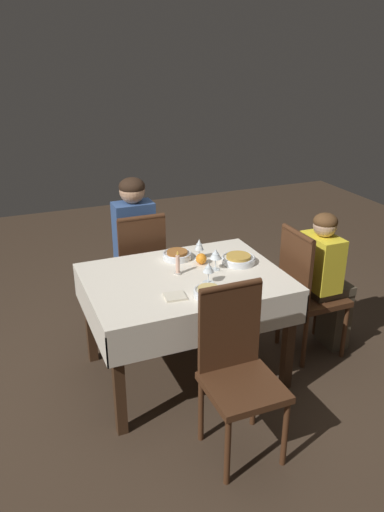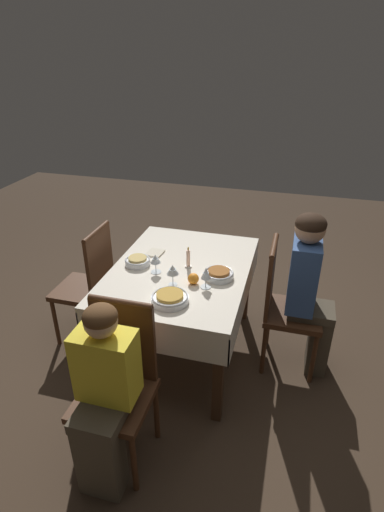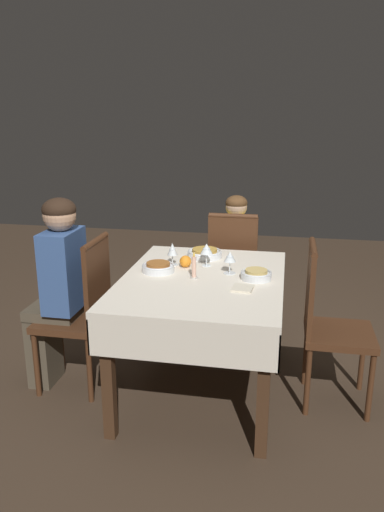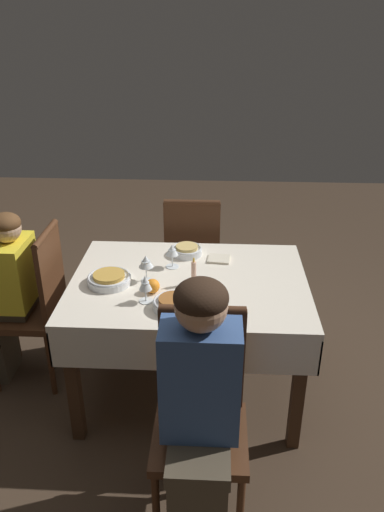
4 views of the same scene
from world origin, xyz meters
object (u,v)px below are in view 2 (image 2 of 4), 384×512
object	(u,v)px
chair_south	(90,281)
orange_fruit	(193,279)
chair_east	(118,378)
bowl_south	(138,261)
dining_table	(181,280)
bowl_north	(219,274)
wine_glass_north	(206,274)
candle_centerpiece	(188,259)
person_adult_denim	(309,286)
person_child_yellow	(103,393)
bowl_east	(170,298)
chair_north	(284,302)
wine_glass_south	(155,260)
wine_glass_east	(173,270)
napkin_red_folded	(155,253)

from	to	relation	value
chair_south	orange_fruit	world-z (taller)	chair_south
chair_east	bowl_south	distance (m)	0.90
dining_table	bowl_north	distance (m)	0.31
bowl_north	wine_glass_north	bearing A→B (deg)	-22.00
orange_fruit	chair_south	bearing A→B (deg)	-100.49
chair_south	candle_centerpiece	xyz separation A→B (m)	(-0.04, 0.76, 0.27)
wine_glass_north	person_adult_denim	bearing A→B (deg)	113.92
person_child_yellow	bowl_east	distance (m)	0.67
chair_north	wine_glass_south	xyz separation A→B (m)	(0.19, -0.86, 0.31)
orange_fruit	bowl_north	bearing A→B (deg)	129.34
chair_north	person_adult_denim	bearing A→B (deg)	-90.00
bowl_north	wine_glass_south	bearing A→B (deg)	-84.29
person_adult_denim	bowl_north	distance (m)	0.61
wine_glass_east	person_child_yellow	bearing A→B (deg)	-7.16
person_adult_denim	bowl_south	size ratio (longest dim) A/B	6.71
person_adult_denim	bowl_east	xyz separation A→B (m)	(0.50, -0.81, 0.09)
candle_centerpiece	bowl_east	bearing A→B (deg)	1.33
chair_north	chair_east	size ratio (longest dim) A/B	1.00
person_child_yellow	wine_glass_east	bearing A→B (deg)	82.84
dining_table	person_child_yellow	distance (m)	1.04
wine_glass_north	wine_glass_east	xyz separation A→B (m)	(0.03, -0.21, 0.01)
bowl_east	orange_fruit	distance (m)	0.25
bowl_east	chair_east	bearing A→B (deg)	-17.31
chair_north	wine_glass_east	world-z (taller)	chair_north
chair_east	orange_fruit	bearing A→B (deg)	72.16
chair_east	bowl_south	size ratio (longest dim) A/B	5.42
bowl_north	candle_centerpiece	xyz separation A→B (m)	(-0.08, -0.23, 0.03)
chair_east	napkin_red_folded	xyz separation A→B (m)	(-1.03, -0.16, 0.22)
wine_glass_north	napkin_red_folded	size ratio (longest dim) A/B	1.08
wine_glass_east	bowl_south	distance (m)	0.38
chair_east	wine_glass_east	xyz separation A→B (m)	(-0.65, 0.10, 0.32)
dining_table	wine_glass_east	world-z (taller)	wine_glass_east
bowl_south	bowl_east	bearing A→B (deg)	43.60
bowl_north	wine_glass_east	world-z (taller)	wine_glass_east
wine_glass_south	bowl_east	bearing A→B (deg)	32.99
chair_north	chair_south	bearing A→B (deg)	94.22
person_child_yellow	napkin_red_folded	size ratio (longest dim) A/B	7.95
chair_north	orange_fruit	size ratio (longest dim) A/B	13.09
chair_south	napkin_red_folded	distance (m)	0.55
chair_north	chair_south	size ratio (longest dim) A/B	1.00
dining_table	wine_glass_north	xyz separation A→B (m)	(0.20, 0.22, 0.19)
person_child_yellow	wine_glass_south	world-z (taller)	person_child_yellow
dining_table	wine_glass_north	size ratio (longest dim) A/B	8.71
person_child_yellow	napkin_red_folded	xyz separation A→B (m)	(-1.19, -0.16, 0.16)
chair_east	bowl_east	world-z (taller)	chair_east
chair_south	person_child_yellow	distance (m)	1.20
bowl_north	bowl_east	world-z (taller)	same
dining_table	chair_south	distance (m)	0.72
person_child_yellow	bowl_north	size ratio (longest dim) A/B	5.36
dining_table	chair_south	size ratio (longest dim) A/B	1.30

